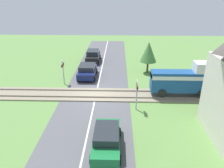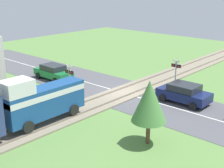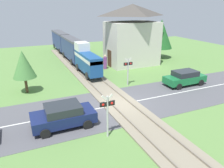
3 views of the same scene
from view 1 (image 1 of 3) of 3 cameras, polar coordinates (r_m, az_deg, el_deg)
The scene contains 10 objects.
ground_plane at distance 21.22m, azimuth -4.21°, elevation -2.92°, with size 60.00×60.00×0.00m, color #5B8442.
road_surface at distance 21.21m, azimuth -4.21°, elevation -2.90°, with size 48.00×6.40×0.02m.
track_bed at distance 21.19m, azimuth -4.21°, elevation -2.76°, with size 2.80×48.00×0.24m.
car_near_crossing at distance 25.41m, azimuth -6.46°, elevation 3.48°, with size 3.99×2.06×1.49m.
car_far_side at distance 14.19m, azimuth -1.42°, elevation -14.11°, with size 4.09×1.84×1.44m.
car_behind_queue at distance 31.09m, azimuth -4.98°, elevation 7.38°, with size 4.05×1.89×1.62m.
crossing_signal_west_approach at distance 23.56m, azimuth -12.68°, elevation 3.96°, with size 0.90×0.18×2.73m.
crossing_signal_east_approach at distance 18.05m, azimuth 6.53°, elevation -1.75°, with size 0.90×0.18×2.73m.
pedestrian_by_station at distance 19.85m, azimuth 24.71°, elevation -4.61°, with size 0.43×0.43×1.73m.
tree_roadside_hedge at distance 26.54m, azimuth 9.51°, elevation 8.24°, with size 1.98×1.98×3.79m.
Camera 1 is at (18.89, 2.11, 9.42)m, focal length 35.00 mm.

